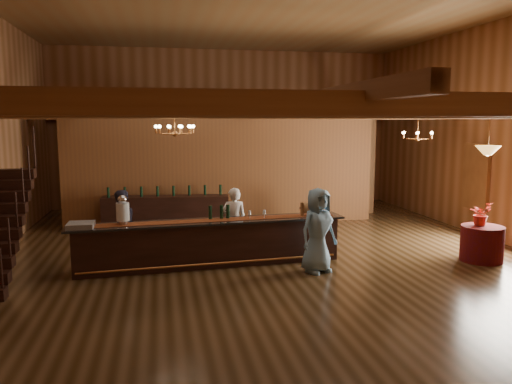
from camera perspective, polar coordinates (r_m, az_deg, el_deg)
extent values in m
plane|color=#4F3822|center=(11.47, 1.09, -7.12)|extent=(14.00, 14.00, 0.00)
plane|color=olive|center=(11.35, 1.17, 20.77)|extent=(14.00, 14.00, 0.00)
cube|color=#955F3D|center=(17.98, -3.59, 7.23)|extent=(12.00, 0.10, 5.50)
cube|color=#955F3D|center=(4.48, 20.32, 4.35)|extent=(12.00, 0.10, 5.50)
cube|color=#955F3D|center=(13.66, 26.73, 6.14)|extent=(0.10, 14.00, 5.50)
cube|color=brown|center=(5.81, 12.77, 9.82)|extent=(11.90, 0.20, 0.28)
cube|color=brown|center=(8.16, 5.62, 9.41)|extent=(11.90, 0.20, 0.28)
cube|color=brown|center=(10.58, 1.72, 9.12)|extent=(11.90, 0.20, 0.28)
cube|color=brown|center=(13.03, -0.73, 8.92)|extent=(11.90, 0.20, 0.28)
cube|color=brown|center=(15.50, -2.40, 8.78)|extent=(11.90, 0.20, 0.28)
cube|color=brown|center=(17.78, -3.52, 8.67)|extent=(11.90, 0.20, 0.28)
cube|color=brown|center=(11.05, -22.66, 9.20)|extent=(0.18, 13.90, 0.22)
cube|color=brown|center=(11.08, 1.14, 9.80)|extent=(0.18, 13.90, 0.22)
cube|color=brown|center=(12.80, 21.51, 9.02)|extent=(0.18, 13.90, 0.22)
cube|color=brown|center=(15.54, -19.01, 2.44)|extent=(0.20, 0.20, 3.20)
cube|color=brown|center=(16.83, 12.99, 3.07)|extent=(0.20, 0.20, 3.20)
cube|color=brown|center=(14.51, -3.72, 2.29)|extent=(9.00, 0.18, 3.10)
cube|color=white|center=(14.50, 23.87, 1.62)|extent=(0.12, 1.05, 1.75)
cube|color=black|center=(11.09, -27.22, -1.67)|extent=(1.00, 0.28, 0.20)
cube|color=black|center=(11.33, -26.90, -0.44)|extent=(1.00, 0.28, 0.20)
cube|color=black|center=(11.57, -26.59, 0.74)|extent=(1.00, 0.28, 0.20)
cube|color=black|center=(11.82, -26.29, 1.87)|extent=(1.00, 0.28, 0.20)
cube|color=black|center=(16.84, 0.51, -0.32)|extent=(1.20, 0.60, 1.10)
cube|color=brown|center=(16.52, -9.74, -0.78)|extent=(1.00, 0.60, 1.00)
cube|color=black|center=(10.54, -5.20, -5.94)|extent=(5.51, 0.99, 0.91)
cube|color=black|center=(10.44, -5.23, -3.39)|extent=(5.80, 1.13, 0.05)
cube|color=maroon|center=(10.43, -5.24, -3.23)|extent=(5.41, 0.75, 0.01)
cylinder|color=#BF763B|center=(10.28, -4.97, -8.16)|extent=(5.29, 0.43, 0.05)
cylinder|color=silver|center=(10.33, -14.94, -3.40)|extent=(0.18, 0.18, 0.08)
cylinder|color=silver|center=(10.28, -14.98, -2.20)|extent=(0.26, 0.26, 0.36)
sphere|color=silver|center=(10.24, -15.03, -0.82)|extent=(0.18, 0.18, 0.18)
cube|color=gray|center=(10.27, -19.39, -3.60)|extent=(0.50, 0.50, 0.10)
cube|color=brown|center=(10.89, 5.29, -1.98)|extent=(0.06, 0.06, 0.30)
cube|color=brown|center=(10.97, 6.69, -1.93)|extent=(0.06, 0.06, 0.30)
cylinder|color=brown|center=(10.93, 5.99, -1.80)|extent=(0.24, 0.24, 0.24)
cylinder|color=black|center=(10.52, -5.25, -2.34)|extent=(0.07, 0.07, 0.30)
cylinder|color=black|center=(10.56, -3.96, -2.29)|extent=(0.07, 0.07, 0.30)
cylinder|color=black|center=(10.59, -3.24, -2.25)|extent=(0.07, 0.07, 0.30)
cube|color=black|center=(14.04, -10.24, -2.40)|extent=(3.48, 0.89, 0.97)
cylinder|color=#460A1C|center=(11.90, 24.40, -5.38)|extent=(0.89, 0.89, 0.77)
cylinder|color=#BF763B|center=(10.50, -9.29, 7.81)|extent=(0.02, 0.02, 0.45)
sphere|color=#BF763B|center=(10.50, -9.26, 6.58)|extent=(0.12, 0.12, 0.12)
torus|color=#BF763B|center=(10.50, -9.27, 7.13)|extent=(0.80, 0.80, 0.04)
cylinder|color=#BF763B|center=(12.99, 18.02, 7.16)|extent=(0.02, 0.02, 0.62)
sphere|color=#BF763B|center=(13.00, 17.96, 5.79)|extent=(0.12, 0.12, 0.12)
torus|color=#BF763B|center=(13.00, 17.98, 6.23)|extent=(0.80, 0.80, 0.04)
cylinder|color=#BF763B|center=(11.61, 25.10, 6.31)|extent=(0.02, 0.02, 0.80)
cone|color=gold|center=(11.62, 24.98, 4.34)|extent=(0.52, 0.52, 0.20)
imported|color=white|center=(11.26, -2.51, -3.38)|extent=(0.61, 0.45, 1.54)
imported|color=#2A2A3E|center=(11.08, -15.21, -3.80)|extent=(0.96, 0.92, 1.56)
imported|color=#72A0C0|center=(10.04, 7.10, -4.37)|extent=(0.98, 0.82, 1.70)
imported|color=#214D1F|center=(14.04, 7.15, -1.98)|extent=(0.78, 0.72, 1.14)
imported|color=red|center=(11.84, 24.29, -2.27)|extent=(0.56, 0.52, 0.51)
imported|color=#BF763B|center=(11.85, 24.04, -2.79)|extent=(0.16, 0.16, 0.29)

